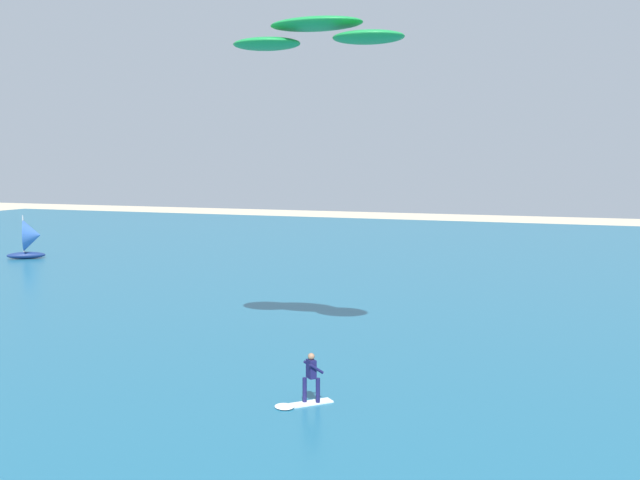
% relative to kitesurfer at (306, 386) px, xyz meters
% --- Properties ---
extents(ocean, '(160.00, 90.00, 0.10)m').
position_rel_kitesurfer_xyz_m(ocean, '(-0.54, 31.18, -0.65)').
color(ocean, '#1E607F').
rests_on(ocean, ground).
extents(kitesurfer, '(1.75, 1.82, 1.67)m').
position_rel_kitesurfer_xyz_m(kitesurfer, '(0.00, 0.00, 0.00)').
color(kitesurfer, white).
rests_on(kitesurfer, ocean).
extents(kite, '(7.14, 2.52, 1.07)m').
position_rel_kitesurfer_xyz_m(kite, '(-1.97, 5.92, 12.09)').
color(kite, '#198C3F').
extents(sailboat_mid_right, '(3.13, 2.97, 3.49)m').
position_rel_kitesurfer_xyz_m(sailboat_mid_right, '(-34.39, 26.09, 0.99)').
color(sailboat_mid_right, navy).
rests_on(sailboat_mid_right, ocean).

